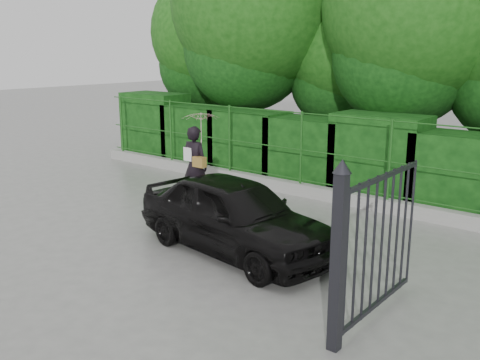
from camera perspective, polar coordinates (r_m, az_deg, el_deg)
The scene contains 8 objects.
ground at distance 10.43m, azimuth -9.22°, elevation -6.31°, with size 80.00×80.00×0.00m, color gray.
kerb at distance 13.63m, azimuth 5.00°, elevation -0.72°, with size 14.00×0.25×0.30m, color #9E9E99.
fence at distance 13.29m, azimuth 5.88°, elevation 3.52°, with size 14.13×0.06×1.80m.
hedge at distance 14.25m, azimuth 7.49°, elevation 3.31°, with size 14.20×1.20×2.25m.
trees at distance 15.53m, azimuth 16.13°, elevation 17.22°, with size 17.10×6.15×8.08m.
gate at distance 6.78m, azimuth 12.38°, elevation -6.93°, with size 0.22×2.33×2.36m.
woman at distance 12.48m, azimuth -4.52°, elevation 3.59°, with size 0.93×0.86×2.16m.
car at distance 9.50m, azimuth -0.54°, elevation -3.74°, with size 1.63×4.05×1.38m, color black.
Camera 1 is at (7.40, -6.43, 3.55)m, focal length 40.00 mm.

